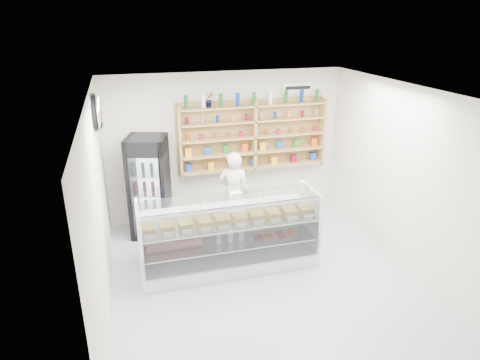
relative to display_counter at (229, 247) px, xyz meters
name	(u,v)px	position (x,y,z in m)	size (l,w,h in m)	color
room	(270,196)	(0.44, -0.59, 1.07)	(5.00, 5.00, 5.00)	#9E9EA3
display_counter	(229,247)	(0.00, 0.00, 0.00)	(2.73, 0.82, 1.19)	white
shop_worker	(234,193)	(0.37, 1.10, 0.43)	(0.56, 0.37, 1.53)	silver
drinks_cooler	(150,187)	(-1.07, 1.43, 0.58)	(0.81, 0.80, 1.82)	black
wall_shelving	(254,137)	(0.94, 1.75, 1.26)	(2.84, 0.28, 1.33)	tan
potted_plant	(209,100)	(0.10, 1.75, 2.00)	(0.15, 0.12, 0.28)	#1E6626
security_mirror	(98,112)	(-1.73, 0.61, 2.12)	(0.15, 0.50, 0.50)	silver
wall_sign	(298,88)	(1.84, 1.88, 2.12)	(0.62, 0.03, 0.20)	white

